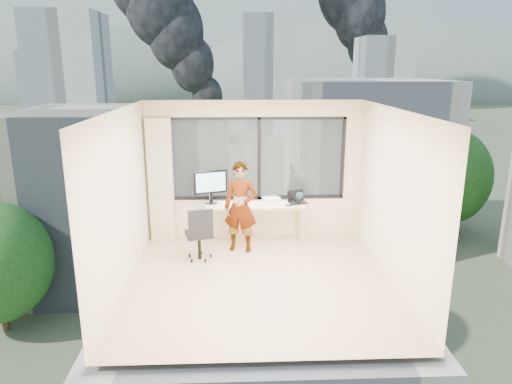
{
  "coord_description": "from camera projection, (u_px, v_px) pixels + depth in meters",
  "views": [
    {
      "loc": [
        -0.31,
        -6.48,
        3.18
      ],
      "look_at": [
        0.0,
        1.0,
        1.15
      ],
      "focal_mm": 32.51,
      "sensor_mm": 36.0,
      "label": 1
    }
  ],
  "objects": [
    {
      "name": "far_tower_a",
      "position": [
        71.0,
        82.0,
        97.31
      ],
      "size": [
        14.0,
        14.0,
        28.0
      ],
      "primitive_type": "cube",
      "color": "silver",
      "rests_on": "exterior_ground"
    },
    {
      "name": "laptop",
      "position": [
        298.0,
        198.0,
        8.51
      ],
      "size": [
        0.4,
        0.41,
        0.2
      ],
      "primitive_type": null,
      "rotation": [
        0.0,
        0.0,
        0.29
      ],
      "color": "black",
      "rests_on": "desk"
    },
    {
      "name": "wall_right",
      "position": [
        394.0,
        198.0,
        6.83
      ],
      "size": [
        0.01,
        4.0,
        2.6
      ],
      "primitive_type": "cube",
      "color": "beige",
      "rests_on": "ground"
    },
    {
      "name": "game_console",
      "position": [
        271.0,
        199.0,
        8.69
      ],
      "size": [
        0.35,
        0.32,
        0.07
      ],
      "primitive_type": "cube",
      "rotation": [
        0.0,
        0.0,
        0.33
      ],
      "color": "white",
      "rests_on": "desk"
    },
    {
      "name": "far_tower_b",
      "position": [
        268.0,
        75.0,
        122.87
      ],
      "size": [
        13.0,
        13.0,
        30.0
      ],
      "primitive_type": "cube",
      "color": "silver",
      "rests_on": "exterior_ground"
    },
    {
      "name": "ceiling",
      "position": [
        259.0,
        110.0,
        6.41
      ],
      "size": [
        4.0,
        4.0,
        0.01
      ],
      "primitive_type": "cube",
      "color": "white",
      "rests_on": "ground"
    },
    {
      "name": "wall_front",
      "position": [
        268.0,
        253.0,
        4.82
      ],
      "size": [
        4.0,
        0.01,
        2.6
      ],
      "primitive_type": "cube",
      "color": "beige",
      "rests_on": "ground"
    },
    {
      "name": "near_bldg_a",
      "position": [
        130.0,
        197.0,
        37.49
      ],
      "size": [
        16.0,
        12.0,
        14.0
      ],
      "primitive_type": "cube",
      "color": "beige",
      "rests_on": "exterior_ground"
    },
    {
      "name": "floor",
      "position": [
        259.0,
        281.0,
        7.09
      ],
      "size": [
        4.0,
        4.0,
        0.01
      ],
      "primitive_type": "cube",
      "color": "tan",
      "rests_on": "ground"
    },
    {
      "name": "far_tower_d",
      "position": [
        52.0,
        86.0,
        150.13
      ],
      "size": [
        16.0,
        14.0,
        22.0
      ],
      "primitive_type": "cube",
      "color": "silver",
      "rests_on": "exterior_ground"
    },
    {
      "name": "person",
      "position": [
        241.0,
        207.0,
        8.11
      ],
      "size": [
        0.66,
        0.51,
        1.61
      ],
      "primitive_type": "imported",
      "rotation": [
        0.0,
        0.0,
        -0.23
      ],
      "color": "#2D2D33",
      "rests_on": "floor"
    },
    {
      "name": "desk",
      "position": [
        255.0,
        223.0,
        8.59
      ],
      "size": [
        1.8,
        0.6,
        0.75
      ],
      "primitive_type": "cube",
      "color": "#D5AE8E",
      "rests_on": "floor"
    },
    {
      "name": "monitor",
      "position": [
        211.0,
        187.0,
        8.47
      ],
      "size": [
        0.63,
        0.31,
        0.61
      ],
      "primitive_type": null,
      "rotation": [
        0.0,
        0.0,
        0.31
      ],
      "color": "black",
      "rests_on": "desk"
    },
    {
      "name": "near_bldg_b",
      "position": [
        362.0,
        163.0,
        45.79
      ],
      "size": [
        14.0,
        13.0,
        16.0
      ],
      "primitive_type": "cube",
      "color": "white",
      "rests_on": "exterior_ground"
    },
    {
      "name": "curtain",
      "position": [
        161.0,
        181.0,
        8.54
      ],
      "size": [
        0.45,
        0.14,
        2.3
      ],
      "primitive_type": "cube",
      "color": "beige",
      "rests_on": "floor"
    },
    {
      "name": "hill_a",
      "position": [
        60.0,
        93.0,
        314.55
      ],
      "size": [
        288.0,
        216.0,
        90.0
      ],
      "primitive_type": "ellipsoid",
      "color": "slate",
      "rests_on": "exterior_ground"
    },
    {
      "name": "handbag",
      "position": [
        297.0,
        196.0,
        8.67
      ],
      "size": [
        0.26,
        0.15,
        0.19
      ],
      "primitive_type": "ellipsoid",
      "rotation": [
        0.0,
        0.0,
        -0.09
      ],
      "color": "#0C4849",
      "rests_on": "desk"
    },
    {
      "name": "hill_b",
      "position": [
        380.0,
        92.0,
        323.34
      ],
      "size": [
        300.0,
        220.0,
        96.0
      ],
      "primitive_type": "ellipsoid",
      "color": "slate",
      "rests_on": "exterior_ground"
    },
    {
      "name": "cellphone",
      "position": [
        289.0,
        205.0,
        8.38
      ],
      "size": [
        0.12,
        0.06,
        0.01
      ],
      "primitive_type": "cube",
      "rotation": [
        0.0,
        0.0,
        0.01
      ],
      "color": "black",
      "rests_on": "desk"
    },
    {
      "name": "tree_c",
      "position": [
        449.0,
        186.0,
        48.9
      ],
      "size": [
        8.4,
        8.4,
        10.0
      ],
      "primitive_type": null,
      "color": "#204C19",
      "rests_on": "exterior_ground"
    },
    {
      "name": "window_wall",
      "position": [
        256.0,
        159.0,
        8.62
      ],
      "size": [
        3.3,
        0.16,
        1.55
      ],
      "primitive_type": null,
      "color": "black",
      "rests_on": "ground"
    },
    {
      "name": "tree_b",
      "position": [
        312.0,
        291.0,
        27.1
      ],
      "size": [
        7.6,
        7.6,
        9.0
      ],
      "primitive_type": null,
      "color": "#204C19",
      "rests_on": "exterior_ground"
    },
    {
      "name": "exterior_ground",
      "position": [
        238.0,
        132.0,
        126.48
      ],
      "size": [
        400.0,
        400.0,
        0.04
      ],
      "primitive_type": "cube",
      "color": "#515B3D",
      "rests_on": "ground"
    },
    {
      "name": "chair",
      "position": [
        199.0,
        232.0,
        7.81
      ],
      "size": [
        0.59,
        0.59,
        0.95
      ],
      "primitive_type": null,
      "rotation": [
        0.0,
        0.0,
        0.26
      ],
      "color": "black",
      "rests_on": "floor"
    },
    {
      "name": "far_tower_c",
      "position": [
        382.0,
        81.0,
        144.16
      ],
      "size": [
        15.0,
        15.0,
        26.0
      ],
      "primitive_type": "cube",
      "color": "silver",
      "rests_on": "exterior_ground"
    },
    {
      "name": "pen_cup",
      "position": [
        298.0,
        202.0,
        8.44
      ],
      "size": [
        0.1,
        0.1,
        0.11
      ],
      "primitive_type": "cylinder",
      "rotation": [
        0.0,
        0.0,
        -0.25
      ],
      "color": "black",
      "rests_on": "desk"
    },
    {
      "name": "wall_left",
      "position": [
        120.0,
        202.0,
        6.67
      ],
      "size": [
        0.01,
        4.0,
        2.6
      ],
      "primitive_type": "cube",
      "color": "beige",
      "rests_on": "ground"
    }
  ]
}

